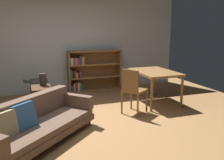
{
  "coord_description": "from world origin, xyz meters",
  "views": [
    {
      "loc": [
        -0.98,
        -4.16,
        1.74
      ],
      "look_at": [
        0.6,
        0.25,
        0.75
      ],
      "focal_mm": 39.94,
      "sensor_mm": 36.0,
      "label": 1
    }
  ],
  "objects_px": {
    "media_console": "(41,95)",
    "bookshelf": "(91,71)",
    "dining_chair_near": "(133,89)",
    "open_laptop": "(34,82)",
    "fabric_couch": "(34,123)",
    "dining_table": "(154,74)",
    "desk_speaker": "(43,80)"
  },
  "relations": [
    {
      "from": "open_laptop",
      "to": "desk_speaker",
      "type": "distance_m",
      "value": 0.4
    },
    {
      "from": "bookshelf",
      "to": "fabric_couch",
      "type": "bearing_deg",
      "value": -119.77
    },
    {
      "from": "fabric_couch",
      "to": "open_laptop",
      "type": "xyz_separation_m",
      "value": [
        0.1,
        1.96,
        0.22
      ]
    },
    {
      "from": "fabric_couch",
      "to": "dining_chair_near",
      "type": "distance_m",
      "value": 2.07
    },
    {
      "from": "open_laptop",
      "to": "bookshelf",
      "type": "xyz_separation_m",
      "value": [
        1.56,
        0.94,
        0.01
      ]
    },
    {
      "from": "dining_chair_near",
      "to": "bookshelf",
      "type": "relative_size",
      "value": 0.63
    },
    {
      "from": "desk_speaker",
      "to": "bookshelf",
      "type": "bearing_deg",
      "value": 42.95
    },
    {
      "from": "desk_speaker",
      "to": "dining_table",
      "type": "relative_size",
      "value": 0.21
    },
    {
      "from": "fabric_couch",
      "to": "media_console",
      "type": "relative_size",
      "value": 1.53
    },
    {
      "from": "media_console",
      "to": "open_laptop",
      "type": "height_order",
      "value": "open_laptop"
    },
    {
      "from": "fabric_couch",
      "to": "bookshelf",
      "type": "distance_m",
      "value": 3.35
    },
    {
      "from": "open_laptop",
      "to": "dining_chair_near",
      "type": "relative_size",
      "value": 0.46
    },
    {
      "from": "dining_chair_near",
      "to": "bookshelf",
      "type": "bearing_deg",
      "value": 97.39
    },
    {
      "from": "desk_speaker",
      "to": "bookshelf",
      "type": "height_order",
      "value": "bookshelf"
    },
    {
      "from": "open_laptop",
      "to": "desk_speaker",
      "type": "height_order",
      "value": "desk_speaker"
    },
    {
      "from": "fabric_couch",
      "to": "media_console",
      "type": "bearing_deg",
      "value": 83.27
    },
    {
      "from": "media_console",
      "to": "dining_chair_near",
      "type": "height_order",
      "value": "dining_chair_near"
    },
    {
      "from": "media_console",
      "to": "dining_chair_near",
      "type": "relative_size",
      "value": 1.38
    },
    {
      "from": "media_console",
      "to": "dining_chair_near",
      "type": "xyz_separation_m",
      "value": [
        1.73,
        -1.17,
        0.28
      ]
    },
    {
      "from": "desk_speaker",
      "to": "fabric_couch",
      "type": "bearing_deg",
      "value": -99.51
    },
    {
      "from": "fabric_couch",
      "to": "media_console",
      "type": "distance_m",
      "value": 1.86
    },
    {
      "from": "open_laptop",
      "to": "bookshelf",
      "type": "bearing_deg",
      "value": 31.27
    },
    {
      "from": "fabric_couch",
      "to": "dining_chair_near",
      "type": "relative_size",
      "value": 2.11
    },
    {
      "from": "media_console",
      "to": "bookshelf",
      "type": "distance_m",
      "value": 1.82
    },
    {
      "from": "media_console",
      "to": "bookshelf",
      "type": "relative_size",
      "value": 0.86
    },
    {
      "from": "fabric_couch",
      "to": "dining_table",
      "type": "distance_m",
      "value": 3.04
    },
    {
      "from": "open_laptop",
      "to": "dining_table",
      "type": "distance_m",
      "value": 2.75
    },
    {
      "from": "media_console",
      "to": "bookshelf",
      "type": "xyz_separation_m",
      "value": [
        1.44,
        1.06,
        0.3
      ]
    },
    {
      "from": "desk_speaker",
      "to": "dining_chair_near",
      "type": "bearing_deg",
      "value": -29.05
    },
    {
      "from": "fabric_couch",
      "to": "open_laptop",
      "type": "bearing_deg",
      "value": 86.95
    },
    {
      "from": "fabric_couch",
      "to": "open_laptop",
      "type": "relative_size",
      "value": 4.59
    },
    {
      "from": "bookshelf",
      "to": "dining_table",
      "type": "bearing_deg",
      "value": -56.83
    }
  ]
}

